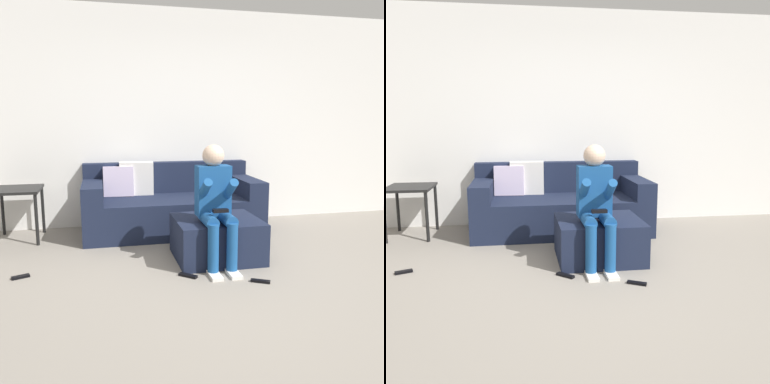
% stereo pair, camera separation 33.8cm
% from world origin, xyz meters
% --- Properties ---
extents(ground_plane, '(8.08, 8.08, 0.00)m').
position_xyz_m(ground_plane, '(0.00, 0.00, 0.00)').
color(ground_plane, gray).
extents(wall_back, '(6.22, 0.10, 2.74)m').
position_xyz_m(wall_back, '(0.00, 2.44, 1.37)').
color(wall_back, white).
rests_on(wall_back, ground_plane).
extents(couch_sectional, '(2.11, 0.97, 0.85)m').
position_xyz_m(couch_sectional, '(-0.27, 1.97, 0.31)').
color(couch_sectional, '#192138').
rests_on(couch_sectional, ground_plane).
extents(ottoman, '(0.82, 0.74, 0.40)m').
position_xyz_m(ottoman, '(0.01, 0.85, 0.20)').
color(ottoman, '#192138').
rests_on(ottoman, ground_plane).
extents(person_seated, '(0.32, 0.61, 1.13)m').
position_xyz_m(person_seated, '(-0.06, 0.67, 0.63)').
color(person_seated, '#194C8C').
rests_on(person_seated, ground_plane).
extents(side_table, '(0.51, 0.59, 0.60)m').
position_xyz_m(side_table, '(-2.01, 1.95, 0.51)').
color(side_table, black).
rests_on(side_table, ground_plane).
extents(remote_near_ottoman, '(0.16, 0.12, 0.02)m').
position_xyz_m(remote_near_ottoman, '(0.20, 0.17, 0.01)').
color(remote_near_ottoman, black).
rests_on(remote_near_ottoman, ground_plane).
extents(remote_by_storage_bin, '(0.16, 0.15, 0.02)m').
position_xyz_m(remote_by_storage_bin, '(-0.37, 0.42, 0.01)').
color(remote_by_storage_bin, black).
rests_on(remote_by_storage_bin, ground_plane).
extents(remote_under_side_table, '(0.16, 0.10, 0.02)m').
position_xyz_m(remote_under_side_table, '(-1.80, 0.72, 0.01)').
color(remote_under_side_table, black).
rests_on(remote_under_side_table, ground_plane).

